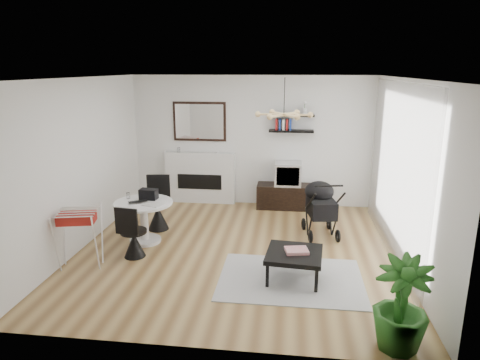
# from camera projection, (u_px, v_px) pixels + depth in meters

# --- Properties ---
(floor) EXTENTS (5.00, 5.00, 0.00)m
(floor) POSITION_uv_depth(u_px,v_px,m) (236.00, 250.00, 6.88)
(floor) COLOR brown
(floor) RESTS_ON ground
(ceiling) EXTENTS (5.00, 5.00, 0.00)m
(ceiling) POSITION_uv_depth(u_px,v_px,m) (236.00, 78.00, 6.18)
(ceiling) COLOR white
(ceiling) RESTS_ON wall_back
(wall_back) EXTENTS (5.00, 0.00, 5.00)m
(wall_back) POSITION_uv_depth(u_px,v_px,m) (252.00, 141.00, 8.93)
(wall_back) COLOR white
(wall_back) RESTS_ON floor
(wall_left) EXTENTS (0.00, 5.00, 5.00)m
(wall_left) POSITION_uv_depth(u_px,v_px,m) (81.00, 164.00, 6.82)
(wall_left) COLOR white
(wall_left) RESTS_ON floor
(wall_right) EXTENTS (0.00, 5.00, 5.00)m
(wall_right) POSITION_uv_depth(u_px,v_px,m) (406.00, 173.00, 6.23)
(wall_right) COLOR white
(wall_right) RESTS_ON floor
(sheer_curtain) EXTENTS (0.04, 3.60, 2.60)m
(sheer_curtain) POSITION_uv_depth(u_px,v_px,m) (396.00, 170.00, 6.44)
(sheer_curtain) COLOR white
(sheer_curtain) RESTS_ON wall_right
(fireplace) EXTENTS (1.50, 0.17, 2.16)m
(fireplace) POSITION_uv_depth(u_px,v_px,m) (200.00, 172.00, 9.15)
(fireplace) COLOR white
(fireplace) RESTS_ON floor
(shelf_lower) EXTENTS (0.90, 0.25, 0.04)m
(shelf_lower) POSITION_uv_depth(u_px,v_px,m) (291.00, 131.00, 8.64)
(shelf_lower) COLOR black
(shelf_lower) RESTS_ON wall_back
(shelf_upper) EXTENTS (0.90, 0.25, 0.04)m
(shelf_upper) POSITION_uv_depth(u_px,v_px,m) (292.00, 115.00, 8.56)
(shelf_upper) COLOR black
(shelf_upper) RESTS_ON wall_back
(pendant_lamp) EXTENTS (0.90, 0.90, 0.10)m
(pendant_lamp) POSITION_uv_depth(u_px,v_px,m) (284.00, 115.00, 6.53)
(pendant_lamp) COLOR tan
(pendant_lamp) RESTS_ON ceiling
(tv_console) EXTENTS (1.33, 0.47, 0.50)m
(tv_console) POSITION_uv_depth(u_px,v_px,m) (289.00, 196.00, 8.88)
(tv_console) COLOR black
(tv_console) RESTS_ON floor
(crt_tv) EXTENTS (0.54, 0.47, 0.47)m
(crt_tv) POSITION_uv_depth(u_px,v_px,m) (288.00, 174.00, 8.76)
(crt_tv) COLOR silver
(crt_tv) RESTS_ON tv_console
(dining_table) EXTENTS (0.96, 0.96, 0.70)m
(dining_table) POSITION_uv_depth(u_px,v_px,m) (144.00, 216.00, 7.09)
(dining_table) COLOR white
(dining_table) RESTS_ON floor
(laptop) EXTENTS (0.35, 0.31, 0.02)m
(laptop) POSITION_uv_depth(u_px,v_px,m) (138.00, 203.00, 6.95)
(laptop) COLOR black
(laptop) RESTS_ON dining_table
(black_bag) EXTENTS (0.30, 0.20, 0.17)m
(black_bag) POSITION_uv_depth(u_px,v_px,m) (149.00, 194.00, 7.16)
(black_bag) COLOR black
(black_bag) RESTS_ON dining_table
(newspaper) EXTENTS (0.36, 0.33, 0.01)m
(newspaper) POSITION_uv_depth(u_px,v_px,m) (153.00, 204.00, 6.90)
(newspaper) COLOR silver
(newspaper) RESTS_ON dining_table
(drinking_glass) EXTENTS (0.06, 0.06, 0.10)m
(drinking_glass) POSITION_uv_depth(u_px,v_px,m) (128.00, 196.00, 7.20)
(drinking_glass) COLOR white
(drinking_glass) RESTS_ON dining_table
(chair_far) EXTENTS (0.47, 0.49, 0.97)m
(chair_far) POSITION_uv_depth(u_px,v_px,m) (158.00, 213.00, 7.72)
(chair_far) COLOR black
(chair_far) RESTS_ON floor
(chair_near) EXTENTS (0.41, 0.43, 0.85)m
(chair_near) POSITION_uv_depth(u_px,v_px,m) (134.00, 241.00, 6.57)
(chair_near) COLOR black
(chair_near) RESTS_ON floor
(drying_rack) EXTENTS (0.69, 0.66, 0.87)m
(drying_rack) POSITION_uv_depth(u_px,v_px,m) (80.00, 238.00, 6.19)
(drying_rack) COLOR white
(drying_rack) RESTS_ON floor
(stroller) EXTENTS (0.65, 0.90, 1.04)m
(stroller) POSITION_uv_depth(u_px,v_px,m) (320.00, 210.00, 7.44)
(stroller) COLOR black
(stroller) RESTS_ON floor
(rug) EXTENTS (1.97, 1.43, 0.01)m
(rug) POSITION_uv_depth(u_px,v_px,m) (291.00, 279.00, 5.93)
(rug) COLOR #AEAEAE
(rug) RESTS_ON floor
(coffee_table) EXTENTS (0.82, 0.82, 0.39)m
(coffee_table) POSITION_uv_depth(u_px,v_px,m) (294.00, 255.00, 5.87)
(coffee_table) COLOR black
(coffee_table) RESTS_ON rug
(magazines) EXTENTS (0.35, 0.30, 0.04)m
(magazines) POSITION_uv_depth(u_px,v_px,m) (297.00, 251.00, 5.85)
(magazines) COLOR #C03035
(magazines) RESTS_ON coffee_table
(potted_plant) EXTENTS (0.71, 0.71, 1.01)m
(potted_plant) POSITION_uv_depth(u_px,v_px,m) (401.00, 304.00, 4.36)
(potted_plant) COLOR #225B1A
(potted_plant) RESTS_ON floor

